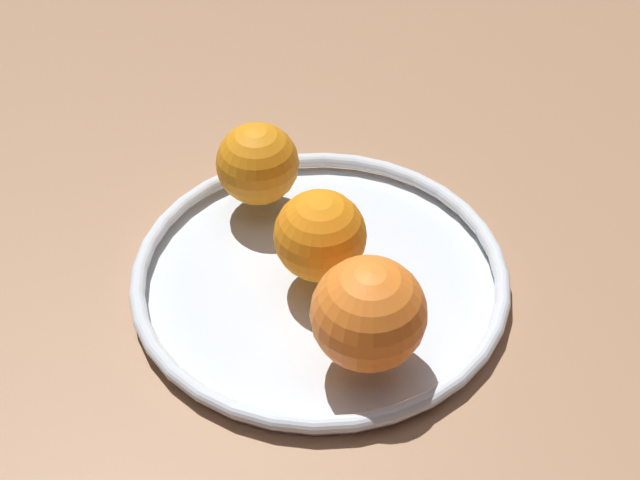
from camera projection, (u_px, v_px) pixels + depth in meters
ground_plane at (320, 303)px, 74.37cm from camera, size 155.69×155.69×4.00cm
fruit_bowl at (320, 277)px, 72.35cm from camera, size 28.80×28.80×1.80cm
orange_front_left at (320, 235)px, 69.38cm from camera, size 6.87×6.87×6.87cm
orange_center at (258, 164)px, 75.51cm from camera, size 6.65×6.65×6.65cm
orange_back_right at (369, 314)px, 63.18cm from camera, size 7.90×7.90×7.90cm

